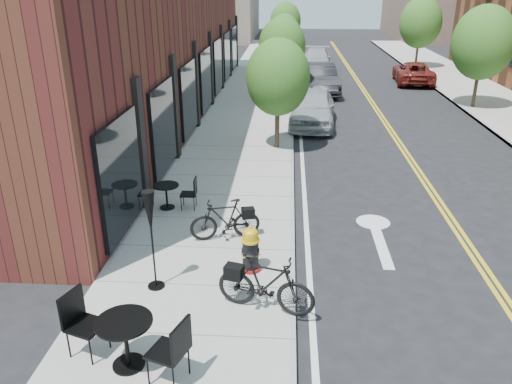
{
  "coord_description": "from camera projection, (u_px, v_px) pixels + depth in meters",
  "views": [
    {
      "loc": [
        -0.23,
        -8.23,
        5.62
      ],
      "look_at": [
        -0.94,
        2.69,
        1.0
      ],
      "focal_mm": 35.0,
      "sensor_mm": 36.0,
      "label": 1
    }
  ],
  "objects": [
    {
      "name": "parked_car_far",
      "position": [
        413.0,
        73.0,
        29.73
      ],
      "size": [
        2.49,
        4.71,
        1.26
      ],
      "primitive_type": "imported",
      "rotation": [
        0.0,
        0.0,
        3.05
      ],
      "color": "maroon",
      "rests_on": "ground"
    },
    {
      "name": "tree_far_b",
      "position": [
        483.0,
        43.0,
        22.75
      ],
      "size": [
        2.8,
        2.8,
        4.62
      ],
      "color": "#382B1E",
      "rests_on": "sidewalk_far"
    },
    {
      "name": "ground",
      "position": [
        295.0,
        294.0,
        9.74
      ],
      "size": [
        120.0,
        120.0,
        0.0
      ],
      "primitive_type": "plane",
      "color": "black",
      "rests_on": "ground"
    },
    {
      "name": "building_near",
      "position": [
        145.0,
        35.0,
        21.64
      ],
      "size": [
        5.0,
        28.0,
        7.0
      ],
      "primitive_type": "cube",
      "color": "#4B1818",
      "rests_on": "ground"
    },
    {
      "name": "parked_car_c",
      "position": [
        316.0,
        59.0,
        34.2
      ],
      "size": [
        2.38,
        5.03,
        1.42
      ],
      "primitive_type": "imported",
      "rotation": [
        0.0,
        0.0,
        -0.08
      ],
      "color": "#A9AAAE",
      "rests_on": "ground"
    },
    {
      "name": "tree_near_a",
      "position": [
        278.0,
        77.0,
        17.04
      ],
      "size": [
        2.2,
        2.2,
        3.81
      ],
      "color": "#382B1E",
      "rests_on": "sidewalk_near"
    },
    {
      "name": "bicycle_left",
      "position": [
        225.0,
        219.0,
        11.39
      ],
      "size": [
        1.68,
        0.86,
        0.97
      ],
      "primitive_type": "imported",
      "rotation": [
        0.0,
        0.0,
        -1.31
      ],
      "color": "black",
      "rests_on": "sidewalk_near"
    },
    {
      "name": "parked_car_b",
      "position": [
        319.0,
        78.0,
        27.01
      ],
      "size": [
        2.16,
        4.94,
        1.58
      ],
      "primitive_type": "imported",
      "rotation": [
        0.0,
        0.0,
        0.1
      ],
      "color": "black",
      "rests_on": "ground"
    },
    {
      "name": "tree_near_b",
      "position": [
        282.0,
        46.0,
        24.35
      ],
      "size": [
        2.3,
        2.3,
        3.98
      ],
      "color": "#382B1E",
      "rests_on": "sidewalk_near"
    },
    {
      "name": "tree_far_c",
      "position": [
        421.0,
        23.0,
        33.78
      ],
      "size": [
        2.8,
        2.8,
        4.62
      ],
      "color": "#382B1E",
      "rests_on": "sidewalk_far"
    },
    {
      "name": "bicycle_right",
      "position": [
        266.0,
        284.0,
        8.85
      ],
      "size": [
        1.89,
        0.98,
        1.09
      ],
      "primitive_type": "imported",
      "rotation": [
        0.0,
        0.0,
        1.3
      ],
      "color": "black",
      "rests_on": "sidewalk_near"
    },
    {
      "name": "tree_near_c",
      "position": [
        284.0,
        34.0,
        31.78
      ],
      "size": [
        2.1,
        2.1,
        3.67
      ],
      "color": "#382B1E",
      "rests_on": "sidewalk_near"
    },
    {
      "name": "tree_near_d",
      "position": [
        285.0,
        21.0,
        39.03
      ],
      "size": [
        2.4,
        2.4,
        4.11
      ],
      "color": "#382B1E",
      "rests_on": "sidewalk_near"
    },
    {
      "name": "fire_hydrant",
      "position": [
        250.0,
        250.0,
        10.15
      ],
      "size": [
        0.44,
        0.44,
        0.98
      ],
      "rotation": [
        0.0,
        0.0,
        0.04
      ],
      "color": "maroon",
      "rests_on": "sidewalk_near"
    },
    {
      "name": "bistro_set_b",
      "position": [
        125.0,
        337.0,
        7.54
      ],
      "size": [
        2.05,
        1.15,
        1.08
      ],
      "rotation": [
        0.0,
        0.0,
        -0.34
      ],
      "color": "black",
      "rests_on": "sidewalk_near"
    },
    {
      "name": "sidewalk_near",
      "position": [
        241.0,
        140.0,
        19.03
      ],
      "size": [
        4.0,
        70.0,
        0.12
      ],
      "primitive_type": "cube",
      "color": "#9E9B93",
      "rests_on": "ground"
    },
    {
      "name": "bistro_set_c",
      "position": [
        166.0,
        193.0,
        12.99
      ],
      "size": [
        1.56,
        0.69,
        0.84
      ],
      "rotation": [
        0.0,
        0.0,
        0.03
      ],
      "color": "black",
      "rests_on": "sidewalk_near"
    },
    {
      "name": "parked_car_a",
      "position": [
        313.0,
        108.0,
        20.86
      ],
      "size": [
        2.16,
        4.61,
        1.52
      ],
      "primitive_type": "imported",
      "rotation": [
        0.0,
        0.0,
        -0.08
      ],
      "color": "#A9AAB1",
      "rests_on": "ground"
    },
    {
      "name": "patio_umbrella",
      "position": [
        150.0,
        220.0,
        9.19
      ],
      "size": [
        0.33,
        0.33,
        2.02
      ],
      "color": "black",
      "rests_on": "sidewalk_near"
    }
  ]
}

